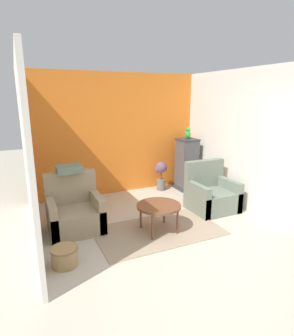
{
  "coord_description": "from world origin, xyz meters",
  "views": [
    {
      "loc": [
        -2.0,
        -2.77,
        2.16
      ],
      "look_at": [
        0.0,
        1.57,
        0.93
      ],
      "focal_mm": 30.0,
      "sensor_mm": 36.0,
      "label": 1
    }
  ],
  "objects_px": {
    "parrot": "(188,133)",
    "wicker_basket": "(65,256)",
    "birdcage": "(187,165)",
    "potted_plant": "(161,174)",
    "armchair_left": "(75,213)",
    "coffee_table": "(159,207)",
    "armchair_right": "(211,195)"
  },
  "relations": [
    {
      "from": "parrot",
      "to": "wicker_basket",
      "type": "distance_m",
      "value": 3.95
    },
    {
      "from": "wicker_basket",
      "to": "birdcage",
      "type": "bearing_deg",
      "value": 32.93
    },
    {
      "from": "birdcage",
      "to": "potted_plant",
      "type": "distance_m",
      "value": 0.64
    },
    {
      "from": "armchair_left",
      "to": "wicker_basket",
      "type": "distance_m",
      "value": 1.05
    },
    {
      "from": "armchair_left",
      "to": "parrot",
      "type": "distance_m",
      "value": 3.2
    },
    {
      "from": "birdcage",
      "to": "wicker_basket",
      "type": "xyz_separation_m",
      "value": [
        -3.16,
        -2.05,
        -0.46
      ]
    },
    {
      "from": "potted_plant",
      "to": "coffee_table",
      "type": "bearing_deg",
      "value": -118.51
    },
    {
      "from": "birdcage",
      "to": "parrot",
      "type": "xyz_separation_m",
      "value": [
        0.0,
        0.0,
        0.74
      ]
    },
    {
      "from": "armchair_right",
      "to": "potted_plant",
      "type": "height_order",
      "value": "armchair_right"
    },
    {
      "from": "armchair_left",
      "to": "birdcage",
      "type": "distance_m",
      "value": 3.04
    },
    {
      "from": "birdcage",
      "to": "potted_plant",
      "type": "height_order",
      "value": "birdcage"
    },
    {
      "from": "coffee_table",
      "to": "birdcage",
      "type": "xyz_separation_m",
      "value": [
        1.61,
        1.7,
        0.17
      ]
    },
    {
      "from": "armchair_left",
      "to": "wicker_basket",
      "type": "bearing_deg",
      "value": -108.36
    },
    {
      "from": "wicker_basket",
      "to": "potted_plant",
      "type": "bearing_deg",
      "value": 40.71
    },
    {
      "from": "armchair_left",
      "to": "birdcage",
      "type": "bearing_deg",
      "value": 20.57
    },
    {
      "from": "armchair_right",
      "to": "wicker_basket",
      "type": "xyz_separation_m",
      "value": [
        -2.9,
        -0.75,
        -0.16
      ]
    },
    {
      "from": "birdcage",
      "to": "armchair_right",
      "type": "bearing_deg",
      "value": -101.21
    },
    {
      "from": "potted_plant",
      "to": "wicker_basket",
      "type": "distance_m",
      "value": 3.4
    },
    {
      "from": "potted_plant",
      "to": "armchair_right",
      "type": "bearing_deg",
      "value": -77.09
    },
    {
      "from": "armchair_left",
      "to": "coffee_table",
      "type": "bearing_deg",
      "value": -27.5
    },
    {
      "from": "parrot",
      "to": "potted_plant",
      "type": "distance_m",
      "value": 1.11
    },
    {
      "from": "potted_plant",
      "to": "wicker_basket",
      "type": "xyz_separation_m",
      "value": [
        -2.57,
        -2.21,
        -0.26
      ]
    },
    {
      "from": "armchair_right",
      "to": "parrot",
      "type": "distance_m",
      "value": 1.69
    },
    {
      "from": "coffee_table",
      "to": "armchair_right",
      "type": "relative_size",
      "value": 0.76
    },
    {
      "from": "potted_plant",
      "to": "armchair_left",
      "type": "bearing_deg",
      "value": -151.33
    },
    {
      "from": "birdcage",
      "to": "wicker_basket",
      "type": "distance_m",
      "value": 3.79
    },
    {
      "from": "coffee_table",
      "to": "parrot",
      "type": "xyz_separation_m",
      "value": [
        1.61,
        1.71,
        0.91
      ]
    },
    {
      "from": "coffee_table",
      "to": "parrot",
      "type": "distance_m",
      "value": 2.51
    },
    {
      "from": "coffee_table",
      "to": "birdcage",
      "type": "distance_m",
      "value": 2.35
    },
    {
      "from": "armchair_right",
      "to": "potted_plant",
      "type": "bearing_deg",
      "value": 102.91
    },
    {
      "from": "armchair_left",
      "to": "birdcage",
      "type": "relative_size",
      "value": 0.78
    },
    {
      "from": "coffee_table",
      "to": "armchair_right",
      "type": "height_order",
      "value": "armchair_right"
    }
  ]
}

